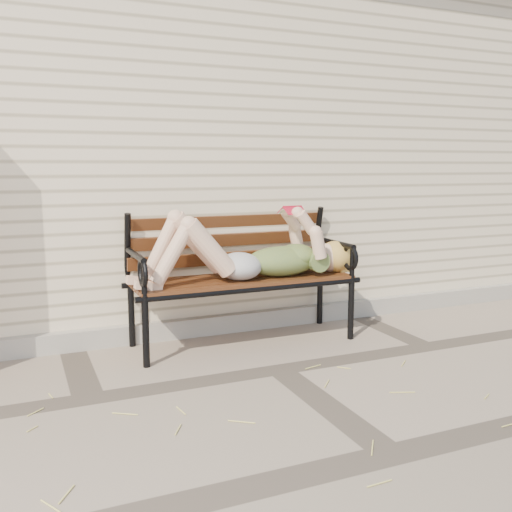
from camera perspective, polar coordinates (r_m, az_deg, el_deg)
name	(u,v)px	position (r m, az deg, el deg)	size (l,w,h in m)	color
ground	(279,370)	(3.94, 2.35, -11.28)	(80.00, 80.00, 0.00)	gray
house_wall	(165,154)	(6.53, -9.13, 10.08)	(8.00, 4.00, 3.00)	beige
foundation_strip	(229,323)	(4.77, -2.69, -6.71)	(8.00, 0.10, 0.15)	#9E9A8F
garden_bench	(238,255)	(4.46, -1.83, 0.08)	(1.86, 0.74, 1.20)	black
reading_woman	(247,253)	(4.32, -0.94, 0.34)	(1.75, 0.40, 0.55)	#093340
straw_scatter	(263,400)	(3.45, 0.66, -14.24)	(2.93, 1.73, 0.01)	#DCD06B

